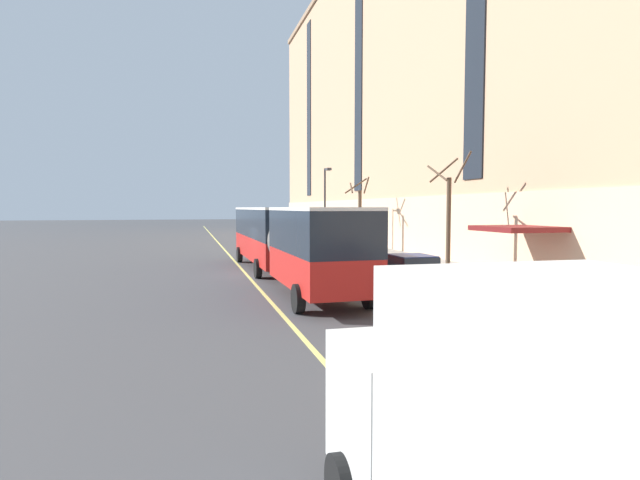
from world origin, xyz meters
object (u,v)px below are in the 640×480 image
(parked_car_silver_2, at_px, (323,246))
(street_tree_far_uptown, at_px, (359,214))
(parked_car_navy_3, at_px, (410,272))
(street_lamp, at_px, (326,199))
(fire_hydrant, at_px, (297,237))
(street_tree_mid_block, at_px, (448,215))
(parked_car_silver_0, at_px, (295,239))
(city_bus, at_px, (284,237))

(parked_car_silver_2, distance_m, street_tree_far_uptown, 5.16)
(parked_car_silver_2, xyz_separation_m, parked_car_navy_3, (-0.22, -15.13, -0.00))
(parked_car_silver_2, bearing_deg, street_lamp, 72.56)
(parked_car_silver_2, height_order, fire_hydrant, parked_car_silver_2)
(street_lamp, distance_m, fire_hydrant, 11.53)
(street_tree_mid_block, bearing_deg, fire_hydrant, 94.57)
(parked_car_silver_0, bearing_deg, street_lamp, -65.95)
(street_tree_far_uptown, bearing_deg, fire_hydrant, 99.12)
(street_tree_mid_block, xyz_separation_m, fire_hydrant, (-2.19, 27.44, -2.71))
(parked_car_silver_2, bearing_deg, parked_car_navy_3, -90.85)
(parked_car_silver_0, bearing_deg, fire_hydrant, 76.73)
(street_lamp, bearing_deg, street_tree_far_uptown, -51.53)
(parked_car_navy_3, bearing_deg, fire_hydrant, 86.71)
(parked_car_navy_3, bearing_deg, street_tree_mid_block, 44.44)
(parked_car_silver_2, xyz_separation_m, street_tree_far_uptown, (3.74, 2.74, 2.27))
(city_bus, bearing_deg, parked_car_silver_0, 76.27)
(city_bus, height_order, parked_car_silver_2, city_bus)
(street_tree_mid_block, relative_size, street_lamp, 0.94)
(street_lamp, xyz_separation_m, fire_hydrant, (-0.10, 10.89, -3.78))
(city_bus, relative_size, parked_car_silver_2, 4.32)
(parked_car_navy_3, xyz_separation_m, street_tree_far_uptown, (3.97, 17.87, 2.27))
(street_tree_mid_block, relative_size, fire_hydrant, 8.78)
(parked_car_silver_0, bearing_deg, parked_car_silver_2, -89.57)
(parked_car_silver_2, xyz_separation_m, street_lamp, (1.68, 5.34, 3.49))
(parked_car_silver_0, distance_m, street_tree_mid_block, 20.96)
(parked_car_silver_0, height_order, street_tree_far_uptown, street_tree_far_uptown)
(street_tree_far_uptown, relative_size, fire_hydrant, 8.13)
(parked_car_silver_0, bearing_deg, parked_car_navy_3, -90.37)
(city_bus, bearing_deg, street_lamp, 67.20)
(parked_car_silver_0, distance_m, street_lamp, 5.52)
(city_bus, relative_size, parked_car_navy_3, 4.54)
(city_bus, xyz_separation_m, street_tree_far_uptown, (8.52, 12.75, 0.97))
(parked_car_silver_0, relative_size, parked_car_silver_2, 0.93)
(city_bus, xyz_separation_m, street_tree_mid_block, (8.55, -1.20, 1.12))
(parked_car_silver_2, bearing_deg, parked_car_silver_0, 90.43)
(street_tree_far_uptown, relative_size, street_lamp, 0.87)
(street_tree_mid_block, distance_m, street_lamp, 16.72)
(parked_car_navy_3, distance_m, street_tree_far_uptown, 18.44)
(street_lamp, bearing_deg, parked_car_silver_0, 114.05)
(street_lamp, bearing_deg, street_tree_mid_block, -82.80)
(city_bus, xyz_separation_m, parked_car_navy_3, (4.55, -5.12, -1.30))
(parked_car_navy_3, bearing_deg, parked_car_silver_2, 89.15)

